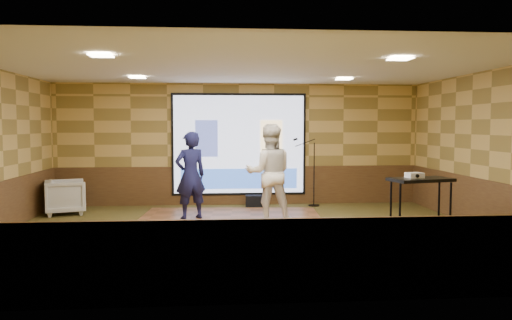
{
  "coord_description": "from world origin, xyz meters",
  "views": [
    {
      "loc": [
        -0.56,
        -8.87,
        1.97
      ],
      "look_at": [
        0.21,
        0.75,
        1.3
      ],
      "focal_mm": 35.0,
      "sensor_mm": 36.0,
      "label": 1
    }
  ],
  "objects": [
    {
      "name": "downlight_ne",
      "position": [
        2.2,
        1.8,
        2.97
      ],
      "size": [
        0.32,
        0.32,
        0.02
      ],
      "primitive_type": "cube",
      "color": "#FFE7BF",
      "rests_on": "room_shell"
    },
    {
      "name": "downlight_nw",
      "position": [
        -2.2,
        1.8,
        2.97
      ],
      "size": [
        0.32,
        0.32,
        0.02
      ],
      "primitive_type": "cube",
      "color": "#FFE7BF",
      "rests_on": "room_shell"
    },
    {
      "name": "downlight_se",
      "position": [
        2.2,
        -1.5,
        2.97
      ],
      "size": [
        0.32,
        0.32,
        0.02
      ],
      "primitive_type": "cube",
      "color": "#FFE7BF",
      "rests_on": "room_shell"
    },
    {
      "name": "downlight_sw",
      "position": [
        -2.2,
        -1.5,
        2.97
      ],
      "size": [
        0.32,
        0.32,
        0.02
      ],
      "primitive_type": "cube",
      "color": "#FFE7BF",
      "rests_on": "room_shell"
    },
    {
      "name": "duffel_bag",
      "position": [
        0.36,
        3.13,
        0.13
      ],
      "size": [
        0.45,
        0.31,
        0.27
      ],
      "primitive_type": "cube",
      "rotation": [
        0.0,
        0.0,
        -0.06
      ],
      "color": "black",
      "rests_on": "ground"
    },
    {
      "name": "projector_screen",
      "position": [
        0.0,
        3.44,
        1.47
      ],
      "size": [
        3.32,
        0.06,
        2.52
      ],
      "color": "black",
      "rests_on": "room_shell"
    },
    {
      "name": "wainscot_right",
      "position": [
        4.48,
        0.0,
        0.47
      ],
      "size": [
        0.04,
        7.0,
        0.95
      ],
      "primitive_type": "cube",
      "color": "#472A17",
      "rests_on": "ground"
    },
    {
      "name": "dance_floor",
      "position": [
        -0.28,
        1.39,
        0.01
      ],
      "size": [
        4.01,
        3.17,
        0.03
      ],
      "primitive_type": "cube",
      "rotation": [
        0.0,
        0.0,
        -0.07
      ],
      "color": "brown",
      "rests_on": "ground"
    },
    {
      "name": "ground",
      "position": [
        0.0,
        0.0,
        0.0
      ],
      "size": [
        9.0,
        9.0,
        0.0
      ],
      "primitive_type": "plane",
      "color": "#2F3417",
      "rests_on": "ground"
    },
    {
      "name": "mic_stand",
      "position": [
        1.76,
        3.09,
        0.49
      ],
      "size": [
        0.66,
        0.27,
        1.67
      ],
      "rotation": [
        0.0,
        0.0,
        -0.43
      ],
      "color": "black",
      "rests_on": "ground"
    },
    {
      "name": "wainscot_front",
      "position": [
        0.0,
        -3.48,
        0.47
      ],
      "size": [
        9.0,
        0.04,
        0.95
      ],
      "primitive_type": "cube",
      "color": "#472A17",
      "rests_on": "ground"
    },
    {
      "name": "av_table",
      "position": [
        2.89,
        -0.71,
        0.78
      ],
      "size": [
        1.03,
        0.54,
        1.08
      ],
      "rotation": [
        0.0,
        0.0,
        0.23
      ],
      "color": "black",
      "rests_on": "ground"
    },
    {
      "name": "banquet_chair",
      "position": [
        -3.91,
        2.43,
        0.38
      ],
      "size": [
        1.05,
        1.04,
        0.77
      ],
      "primitive_type": "imported",
      "rotation": [
        0.0,
        0.0,
        1.88
      ],
      "color": "gray",
      "rests_on": "ground"
    },
    {
      "name": "player_left",
      "position": [
        -1.1,
        1.5,
        0.94
      ],
      "size": [
        0.78,
        0.67,
        1.82
      ],
      "primitive_type": "imported",
      "rotation": [
        0.0,
        0.0,
        3.56
      ],
      "color": "#13153E",
      "rests_on": "dance_floor"
    },
    {
      "name": "projector",
      "position": [
        2.8,
        -0.67,
        1.13
      ],
      "size": [
        0.29,
        0.25,
        0.09
      ],
      "primitive_type": "cube",
      "rotation": [
        0.0,
        0.0,
        0.13
      ],
      "color": "white",
      "rests_on": "av_table"
    },
    {
      "name": "player_right",
      "position": [
        0.5,
        1.04,
        1.01
      ],
      "size": [
        0.97,
        0.76,
        1.97
      ],
      "primitive_type": "imported",
      "rotation": [
        0.0,
        0.0,
        3.13
      ],
      "color": "silver",
      "rests_on": "dance_floor"
    },
    {
      "name": "wainscot_back",
      "position": [
        0.0,
        3.48,
        0.47
      ],
      "size": [
        9.0,
        0.04,
        0.95
      ],
      "primitive_type": "cube",
      "color": "#472A17",
      "rests_on": "ground"
    },
    {
      "name": "room_shell",
      "position": [
        0.0,
        0.0,
        2.09
      ],
      "size": [
        9.04,
        7.04,
        3.02
      ],
      "color": "tan",
      "rests_on": "ground"
    }
  ]
}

